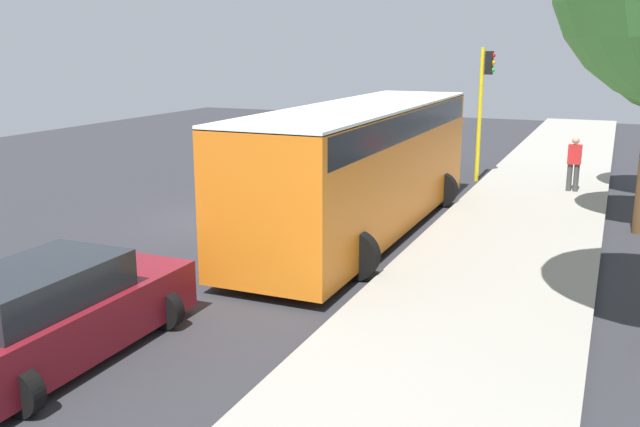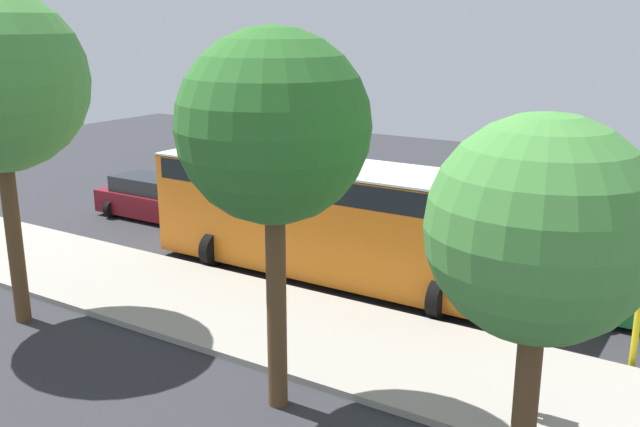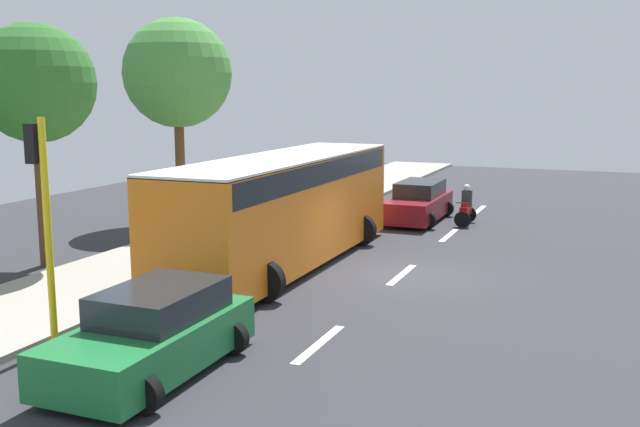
{
  "view_description": "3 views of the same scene",
  "coord_description": "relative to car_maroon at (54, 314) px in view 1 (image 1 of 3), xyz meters",
  "views": [
    {
      "loc": [
        9.08,
        -15.6,
        4.52
      ],
      "look_at": [
        3.03,
        -1.57,
        0.82
      ],
      "focal_mm": 38.76,
      "sensor_mm": 36.0,
      "label": 1
    },
    {
      "loc": [
        19.33,
        9.77,
        6.91
      ],
      "look_at": [
        3.22,
        -0.48,
        1.68
      ],
      "focal_mm": 39.63,
      "sensor_mm": 36.0,
      "label": 2
    },
    {
      "loc": [
        -5.27,
        18.88,
        4.98
      ],
      "look_at": [
        2.33,
        0.22,
        1.6
      ],
      "focal_mm": 41.05,
      "sensor_mm": 36.0,
      "label": 3
    }
  ],
  "objects": [
    {
      "name": "ground_plane",
      "position": [
        -1.76,
        8.45,
        -0.76
      ],
      "size": [
        40.0,
        60.0,
        0.1
      ],
      "primitive_type": "cube",
      "color": "#2D2D33"
    },
    {
      "name": "sidewalk",
      "position": [
        5.24,
        8.45,
        -0.64
      ],
      "size": [
        4.0,
        60.0,
        0.15
      ],
      "primitive_type": "cube",
      "color": "#9E998E",
      "rests_on": "ground"
    },
    {
      "name": "lane_stripe_north",
      "position": [
        -1.76,
        2.45,
        -0.71
      ],
      "size": [
        0.2,
        2.4,
        0.01
      ],
      "primitive_type": "cube",
      "color": "white",
      "rests_on": "ground"
    },
    {
      "name": "lane_stripe_mid",
      "position": [
        -1.76,
        8.45,
        -0.71
      ],
      "size": [
        0.2,
        2.4,
        0.01
      ],
      "primitive_type": "cube",
      "color": "white",
      "rests_on": "ground"
    },
    {
      "name": "lane_stripe_south",
      "position": [
        -1.76,
        14.45,
        -0.71
      ],
      "size": [
        0.2,
        2.4,
        0.01
      ],
      "primitive_type": "cube",
      "color": "white",
      "rests_on": "ground"
    },
    {
      "name": "lane_stripe_far_south",
      "position": [
        -1.76,
        20.45,
        -0.71
      ],
      "size": [
        0.2,
        2.4,
        0.01
      ],
      "primitive_type": "cube",
      "color": "white",
      "rests_on": "ground"
    },
    {
      "name": "car_maroon",
      "position": [
        0.0,
        0.0,
        0.0
      ],
      "size": [
        2.2,
        4.56,
        1.52
      ],
      "color": "maroon",
      "rests_on": "ground"
    },
    {
      "name": "car_green",
      "position": [
        0.42,
        16.92,
        0.0
      ],
      "size": [
        2.34,
        4.27,
        1.52
      ],
      "color": "#1E7238",
      "rests_on": "ground"
    },
    {
      "name": "city_bus",
      "position": [
        1.67,
        8.66,
        1.13
      ],
      "size": [
        3.2,
        11.0,
        3.16
      ],
      "color": "orange",
      "rests_on": "ground"
    },
    {
      "name": "pedestrian_near_signal",
      "position": [
        6.19,
        15.28,
        0.35
      ],
      "size": [
        0.4,
        0.24,
        1.69
      ],
      "color": "#3F3F3F",
      "rests_on": "sidewalk"
    },
    {
      "name": "traffic_light_corner",
      "position": [
        3.08,
        16.57,
        2.22
      ],
      "size": [
        0.49,
        0.24,
        4.5
      ],
      "color": "yellow",
      "rests_on": "ground"
    }
  ]
}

